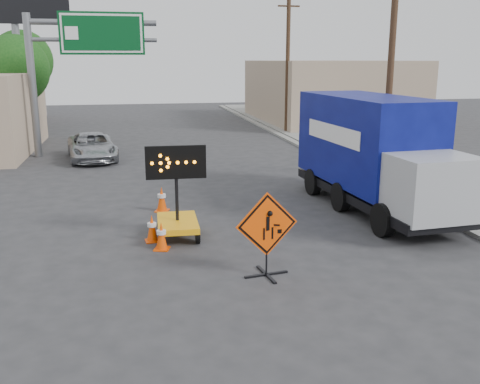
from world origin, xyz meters
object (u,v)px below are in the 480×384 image
object	(u,v)px
construction_sign	(267,232)
pickup_truck	(92,147)
arrow_board	(177,217)
box_truck	(374,160)

from	to	relation	value
construction_sign	pickup_truck	bearing A→B (deg)	98.54
construction_sign	pickup_truck	xyz separation A→B (m)	(-4.68, 15.42, -0.37)
pickup_truck	construction_sign	bearing A→B (deg)	-81.03
arrow_board	box_truck	bearing A→B (deg)	15.75
arrow_board	box_truck	world-z (taller)	box_truck
construction_sign	arrow_board	distance (m)	3.53
construction_sign	pickup_truck	distance (m)	16.11
construction_sign	box_truck	bearing A→B (deg)	36.60
arrow_board	pickup_truck	size ratio (longest dim) A/B	0.55
arrow_board	pickup_truck	world-z (taller)	arrow_board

